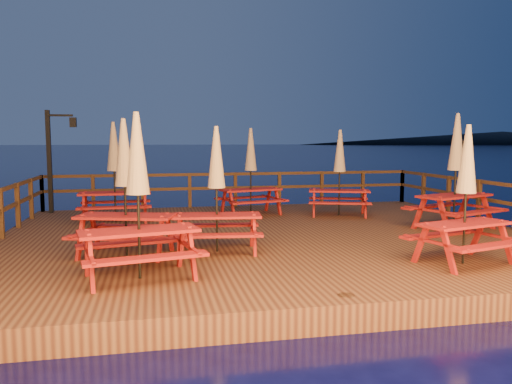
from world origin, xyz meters
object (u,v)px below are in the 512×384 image
(picnic_table_0, at_px, (114,170))
(picnic_table_2, at_px, (125,185))
(picnic_table_1, at_px, (456,170))
(lamp_post, at_px, (55,152))

(picnic_table_0, bearing_deg, picnic_table_2, -85.23)
(picnic_table_0, bearing_deg, picnic_table_1, -20.74)
(picnic_table_0, relative_size, picnic_table_1, 0.94)
(lamp_post, bearing_deg, picnic_table_1, -25.85)
(picnic_table_0, bearing_deg, lamp_post, 129.57)
(picnic_table_0, distance_m, picnic_table_1, 8.54)
(picnic_table_1, xyz_separation_m, picnic_table_2, (-7.61, -1.28, -0.12))
(lamp_post, height_order, picnic_table_0, lamp_post)
(picnic_table_0, relative_size, picnic_table_2, 1.03)
(picnic_table_1, bearing_deg, lamp_post, 134.40)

